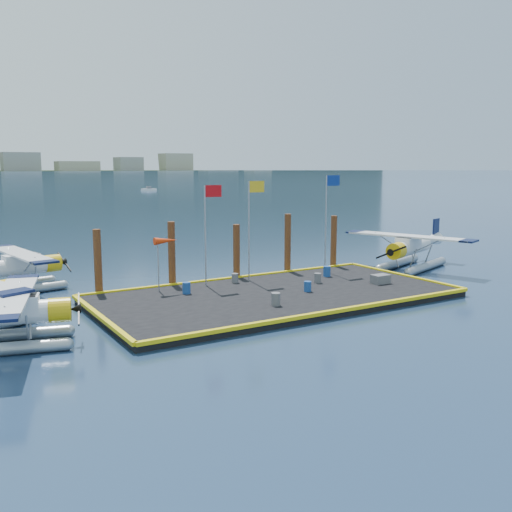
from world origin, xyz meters
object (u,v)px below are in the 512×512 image
at_px(seaplane_d, 410,249).
at_px(windsock, 166,242).
at_px(drum_5, 235,278).
at_px(crate, 380,279).
at_px(piling_1, 172,256).
at_px(piling_2, 237,254).
at_px(drum_0, 186,288).
at_px(piling_0, 98,264).
at_px(piling_4, 334,243).
at_px(seaplane_c, 16,270).
at_px(piling_3, 288,245).
at_px(drum_1, 308,286).
at_px(drum_3, 276,299).
at_px(drum_2, 318,278).
at_px(drum_4, 327,271).
at_px(flagpole_red, 208,219).
at_px(seaplane_a, 5,317).
at_px(flagpole_blue, 328,209).
at_px(flagpole_yellow, 252,215).

bearing_deg(seaplane_d, windsock, 67.00).
bearing_deg(drum_5, crate, -32.28).
xyz_separation_m(piling_1, piling_2, (4.50, 0.00, -0.20)).
xyz_separation_m(drum_0, piling_0, (-4.10, 2.98, 1.28)).
xyz_separation_m(drum_5, piling_4, (9.10, 1.76, 1.31)).
xyz_separation_m(seaplane_c, piling_1, (8.25, -4.33, 0.74)).
relative_size(seaplane_d, piling_3, 2.19).
relative_size(seaplane_d, piling_4, 2.36).
height_order(drum_1, windsock, windsock).
bearing_deg(piling_2, drum_3, -104.90).
height_order(drum_1, drum_2, drum_2).
bearing_deg(windsock, piling_3, 9.53).
relative_size(drum_0, piling_4, 0.16).
height_order(drum_5, piling_3, piling_3).
distance_m(drum_3, piling_3, 10.07).
xyz_separation_m(drum_0, drum_2, (8.15, -1.42, -0.02)).
bearing_deg(drum_4, drum_0, 179.54).
relative_size(drum_4, piling_4, 0.17).
bearing_deg(piling_3, drum_0, -161.51).
relative_size(drum_1, drum_3, 0.89).
bearing_deg(flagpole_red, drum_1, -47.60).
distance_m(flagpole_red, piling_0, 6.84).
height_order(seaplane_a, drum_4, seaplane_a).
relative_size(seaplane_d, piling_1, 2.24).
height_order(windsock, piling_3, piling_3).
relative_size(crate, windsock, 0.35).
xyz_separation_m(drum_0, flagpole_blue, (11.09, 1.38, 3.96)).
relative_size(seaplane_c, flagpole_red, 1.48).
relative_size(seaplane_d, drum_4, 14.05).
distance_m(drum_0, piling_0, 5.23).
bearing_deg(piling_2, drum_1, -78.10).
height_order(drum_2, drum_3, drum_3).
bearing_deg(drum_3, piling_0, 131.17).
distance_m(drum_4, flagpole_blue, 4.37).
xyz_separation_m(drum_1, piling_1, (-5.78, 6.06, 1.40)).
distance_m(drum_5, flagpole_yellow, 4.04).
distance_m(crate, piling_2, 9.25).
bearing_deg(piling_0, flagpole_blue, -6.01).
xyz_separation_m(seaplane_a, piling_4, (22.84, 6.92, 0.67)).
bearing_deg(drum_5, flagpole_red, 174.75).
bearing_deg(drum_5, drum_4, -11.98).
distance_m(seaplane_a, drum_1, 16.15).
bearing_deg(flagpole_blue, drum_4, -128.81).
bearing_deg(piling_2, flagpole_red, -150.20).
bearing_deg(drum_5, piling_4, 10.92).
distance_m(drum_0, drum_2, 8.27).
height_order(drum_1, drum_4, drum_4).
height_order(drum_4, windsock, windsock).
height_order(drum_3, piling_1, piling_1).
relative_size(drum_1, drum_5, 1.01).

